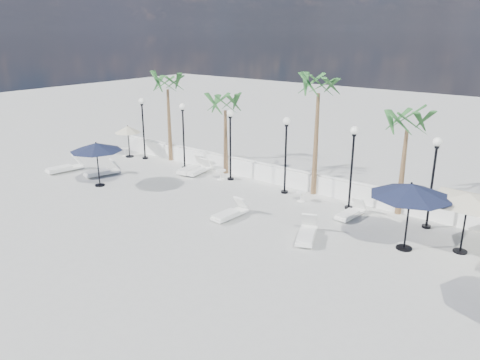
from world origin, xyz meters
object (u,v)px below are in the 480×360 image
Objects in this scene: lounger_3 at (198,170)px; parasol_cream_small at (128,130)px; parasol_navy_mid at (411,190)px; parasol_cream_sq_a at (469,194)px; parasol_navy_left at (96,147)px; lounger_0 at (65,167)px; lounger_1 at (192,168)px; lounger_4 at (230,213)px; lounger_5 at (307,233)px; lounger_2 at (102,171)px; lounger_6 at (351,213)px.

lounger_3 is 0.92× the size of parasol_cream_small.
parasol_cream_sq_a is at bearing 30.29° from parasol_navy_mid.
parasol_navy_left is at bearing -170.63° from parasol_navy_mid.
lounger_1 is (5.89, 4.46, 0.00)m from lounger_0.
lounger_4 is at bearing 5.73° from parasol_navy_left.
parasol_cream_small is at bearing 176.59° from parasol_cream_sq_a.
parasol_navy_mid reaches higher than lounger_1.
lounger_3 is at bearing 0.19° from parasol_cream_small.
parasol_navy_left is at bearing 161.86° from lounger_5.
parasol_cream_sq_a reaches higher than parasol_navy_left.
lounger_0 is 2.50m from lounger_2.
parasol_cream_small is at bearing 135.33° from lounger_2.
lounger_1 is 5.75m from parasol_cream_small.
lounger_1 reaches higher than lounger_5.
parasol_cream_small reaches higher than lounger_1.
parasol_cream_sq_a is (1.73, 1.01, -0.03)m from parasol_navy_mid.
lounger_6 is at bearing 151.34° from parasol_navy_mid.
lounger_3 is 0.64× the size of parasol_navy_mid.
lounger_1 is 0.73× the size of parasol_navy_mid.
lounger_3 is 9.69m from lounger_6.
parasol_navy_mid reaches higher than lounger_4.
lounger_2 is 2.58m from parasol_navy_left.
lounger_6 is at bearing 22.83° from lounger_0.
parasol_navy_mid reaches higher than parasol_cream_small.
parasol_cream_small is (-6.01, -0.02, 1.53)m from lounger_3.
lounger_0 reaches higher than lounger_4.
lounger_5 is 6.01m from parasol_cream_sq_a.
parasol_navy_mid reaches higher than lounger_6.
lounger_5 is at bearing -91.54° from lounger_6.
lounger_6 is (4.12, 3.31, -0.01)m from lounger_4.
lounger_5 is at bearing 15.31° from lounger_2.
lounger_3 is 6.20m from parasol_cream_small.
parasol_navy_mid is (7.07, 1.70, 2.09)m from lounger_4.
parasol_navy_mid is at bearing -15.55° from lounger_1.
parasol_navy_mid reaches higher than lounger_2.
lounger_3 is at bearing 169.91° from parasol_navy_mid.
lounger_1 is at bearing -178.28° from lounger_6.
lounger_2 is 14.00m from lounger_6.
lounger_4 is (5.55, -3.94, 0.00)m from lounger_3.
parasol_cream_small is at bearing -176.92° from lounger_6.
lounger_1 is at bearing 170.24° from parasol_navy_mid.
parasol_navy_left reaches higher than lounger_6.
lounger_3 is (4.01, 3.59, -0.02)m from lounger_2.
lounger_3 is at bearing 147.81° from lounger_4.
lounger_6 is 0.68× the size of parasol_navy_left.
lounger_1 is 1.14× the size of lounger_3.
lounger_2 is at bearing -145.77° from lounger_3.
lounger_3 is at bearing 57.90° from lounger_2.
lounger_1 is 10.45m from lounger_5.
lounger_3 is (0.46, -0.00, -0.03)m from lounger_1.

